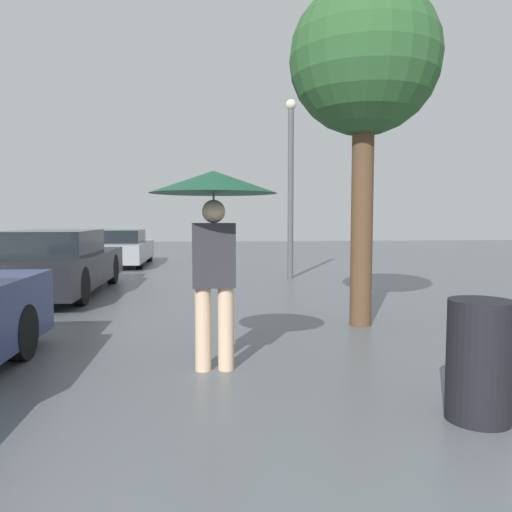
{
  "coord_description": "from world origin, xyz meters",
  "views": [
    {
      "loc": [
        -0.46,
        -0.7,
        1.47
      ],
      "look_at": [
        0.01,
        4.04,
        1.1
      ],
      "focal_mm": 35.0,
      "sensor_mm": 36.0,
      "label": 1
    }
  ],
  "objects_px": {
    "parked_car_middle": "(56,264)",
    "parked_car_farthest": "(117,248)",
    "pedestrian": "(214,207)",
    "trash_bin": "(479,360)",
    "tree": "(364,64)",
    "street_lamp": "(291,179)"
  },
  "relations": [
    {
      "from": "parked_car_middle",
      "to": "parked_car_farthest",
      "type": "height_order",
      "value": "parked_car_middle"
    },
    {
      "from": "pedestrian",
      "to": "trash_bin",
      "type": "distance_m",
      "value": 2.6
    },
    {
      "from": "parked_car_farthest",
      "to": "street_lamp",
      "type": "distance_m",
      "value": 6.37
    },
    {
      "from": "parked_car_middle",
      "to": "parked_car_farthest",
      "type": "distance_m",
      "value": 5.81
    },
    {
      "from": "pedestrian",
      "to": "street_lamp",
      "type": "height_order",
      "value": "street_lamp"
    },
    {
      "from": "street_lamp",
      "to": "parked_car_middle",
      "type": "bearing_deg",
      "value": -157.68
    },
    {
      "from": "parked_car_middle",
      "to": "tree",
      "type": "bearing_deg",
      "value": -33.65
    },
    {
      "from": "pedestrian",
      "to": "tree",
      "type": "height_order",
      "value": "tree"
    },
    {
      "from": "street_lamp",
      "to": "trash_bin",
      "type": "distance_m",
      "value": 8.75
    },
    {
      "from": "street_lamp",
      "to": "trash_bin",
      "type": "bearing_deg",
      "value": -90.38
    },
    {
      "from": "pedestrian",
      "to": "parked_car_farthest",
      "type": "height_order",
      "value": "pedestrian"
    },
    {
      "from": "tree",
      "to": "trash_bin",
      "type": "xyz_separation_m",
      "value": [
        -0.13,
        -3.2,
        -3.05
      ]
    },
    {
      "from": "parked_car_middle",
      "to": "tree",
      "type": "xyz_separation_m",
      "value": [
        4.98,
        -3.31,
        2.91
      ]
    },
    {
      "from": "pedestrian",
      "to": "trash_bin",
      "type": "height_order",
      "value": "pedestrian"
    },
    {
      "from": "parked_car_middle",
      "to": "trash_bin",
      "type": "bearing_deg",
      "value": -53.35
    },
    {
      "from": "pedestrian",
      "to": "trash_bin",
      "type": "xyz_separation_m",
      "value": [
        1.89,
        -1.38,
        -1.13
      ]
    },
    {
      "from": "parked_car_farthest",
      "to": "tree",
      "type": "relative_size",
      "value": 0.85
    },
    {
      "from": "street_lamp",
      "to": "tree",
      "type": "bearing_deg",
      "value": -89.23
    },
    {
      "from": "parked_car_farthest",
      "to": "tree",
      "type": "distance_m",
      "value": 10.74
    },
    {
      "from": "parked_car_middle",
      "to": "parked_car_farthest",
      "type": "xyz_separation_m",
      "value": [
        0.13,
        5.81,
        -0.06
      ]
    },
    {
      "from": "parked_car_farthest",
      "to": "street_lamp",
      "type": "height_order",
      "value": "street_lamp"
    },
    {
      "from": "pedestrian",
      "to": "parked_car_middle",
      "type": "bearing_deg",
      "value": 119.96
    }
  ]
}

